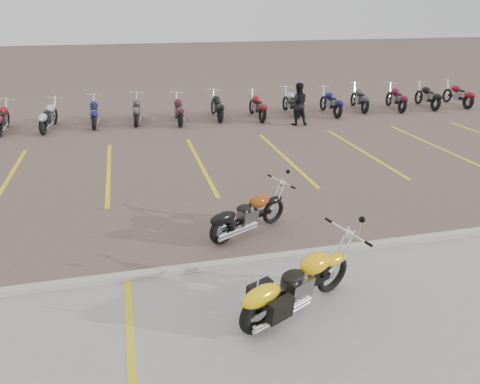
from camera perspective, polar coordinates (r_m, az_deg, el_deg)
The scene contains 9 objects.
ground at distance 10.61m, azimuth -1.30°, elevation -3.31°, with size 100.00×100.00×0.00m, color brown.
concrete_apron at distance 6.97m, azimuth 7.36°, elevation -18.87°, with size 60.00×5.00×0.01m, color #9E9B93.
curb at distance 8.86m, azimuth 1.58°, elevation -8.36°, with size 60.00×0.18×0.12m, color #ADAAA3.
parking_stripes at distance 14.26m, azimuth -4.85°, elevation 3.43°, with size 38.00×5.50×0.01m, color yellow, non-canonical shape.
apron_stripe at distance 6.65m, azimuth -12.98°, elevation -21.67°, with size 0.12×5.00×0.00m, color yellow.
yellow_cruiser at distance 7.43m, azimuth 6.55°, elevation -11.33°, with size 2.16×1.14×0.96m.
flame_cruiser at distance 9.76m, azimuth 0.76°, elevation -2.97°, with size 1.87×1.01×0.83m.
person_b at distance 18.89m, azimuth 7.07°, elevation 10.61°, with size 0.81×0.63×1.67m, color black.
bg_bike_row at distance 19.88m, azimuth -0.48°, elevation 10.51°, with size 22.22×2.04×1.10m.
Camera 1 is at (-2.07, -9.35, 4.56)m, focal length 35.00 mm.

